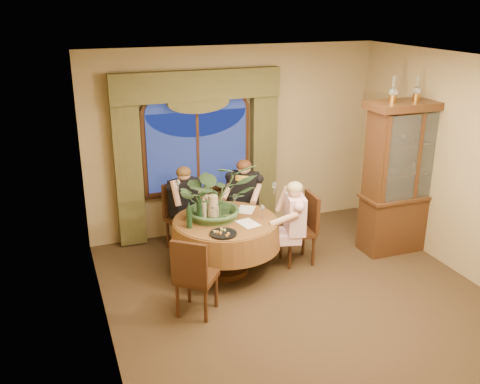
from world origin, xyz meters
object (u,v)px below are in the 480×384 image
object	(u,v)px
oil_lamp_right	(440,86)
wine_bottle_3	(204,209)
person_pink	(295,226)
chair_right	(297,230)
chair_back_right	(238,212)
person_scarf	(244,201)
stoneware_vase	(213,207)
wine_bottle_1	(189,215)
wine_bottle_2	(199,211)
oil_lamp_left	(393,89)
oil_lamp_center	(417,88)
centerpiece_plant	(216,169)
chair_front_left	(197,275)
olive_bowl	(228,218)
chair_back	(184,218)
wine_bottle_0	(199,206)
person_back	(184,208)
dining_table	(226,246)
china_cabinet	(407,177)

from	to	relation	value
oil_lamp_right	wine_bottle_3	distance (m)	3.56
person_pink	oil_lamp_right	bearing A→B (deg)	-75.10
chair_right	chair_back_right	xyz separation A→B (m)	(-0.54, 0.86, 0.00)
person_scarf	stoneware_vase	xyz separation A→B (m)	(-0.70, -0.71, 0.27)
wine_bottle_1	wine_bottle_2	size ratio (longest dim) A/B	1.00
oil_lamp_left	wine_bottle_2	size ratio (longest dim) A/B	1.03
oil_lamp_center	centerpiece_plant	bearing A→B (deg)	173.27
oil_lamp_right	chair_front_left	bearing A→B (deg)	-170.09
oil_lamp_center	chair_back_right	xyz separation A→B (m)	(-2.16, 0.97, -1.83)
chair_front_left	centerpiece_plant	size ratio (longest dim) A/B	0.84
wine_bottle_2	chair_back_right	bearing A→B (deg)	44.52
olive_bowl	chair_back	bearing A→B (deg)	112.59
oil_lamp_right	wine_bottle_1	xyz separation A→B (m)	(-3.49, 0.08, -1.40)
person_scarf	wine_bottle_1	size ratio (longest dim) A/B	3.86
stoneware_vase	wine_bottle_0	world-z (taller)	wine_bottle_0
person_back	wine_bottle_2	size ratio (longest dim) A/B	3.75
person_scarf	oil_lamp_left	bearing A→B (deg)	-175.18
chair_back	wine_bottle_3	xyz separation A→B (m)	(0.06, -0.81, 0.44)
person_back	wine_bottle_0	world-z (taller)	person_back
person_back	wine_bottle_0	xyz separation A→B (m)	(0.02, -0.73, 0.30)
wine_bottle_1	person_back	bearing A→B (deg)	79.41
chair_right	centerpiece_plant	distance (m)	1.43
chair_back_right	person_scarf	world-z (taller)	person_scarf
dining_table	oil_lamp_left	distance (m)	2.98
oil_lamp_right	stoneware_vase	bearing A→B (deg)	175.14
china_cabinet	stoneware_vase	distance (m)	2.78
olive_bowl	chair_front_left	bearing A→B (deg)	-129.78
olive_bowl	wine_bottle_3	xyz separation A→B (m)	(-0.30, 0.07, 0.14)
person_scarf	dining_table	bearing A→B (deg)	90.00
china_cabinet	oil_lamp_left	xyz separation A→B (m)	(-0.37, 0.00, 1.24)
oil_lamp_left	wine_bottle_2	bearing A→B (deg)	176.13
chair_back_right	chair_back	bearing A→B (deg)	25.79
chair_back_right	person_back	xyz separation A→B (m)	(-0.78, 0.11, 0.14)
oil_lamp_center	oil_lamp_right	xyz separation A→B (m)	(0.37, 0.00, 0.00)
wine_bottle_1	chair_back	bearing A→B (deg)	80.15
china_cabinet	chair_back	bearing A→B (deg)	160.74
centerpiece_plant	dining_table	bearing A→B (deg)	-62.95
chair_right	centerpiece_plant	bearing A→B (deg)	82.61
chair_back_right	wine_bottle_3	bearing A→B (deg)	75.59
dining_table	chair_back_right	xyz separation A→B (m)	(0.47, 0.80, 0.10)
oil_lamp_center	chair_front_left	distance (m)	3.78
dining_table	oil_lamp_left	world-z (taller)	oil_lamp_left
wine_bottle_2	wine_bottle_3	bearing A→B (deg)	35.59
wine_bottle_0	wine_bottle_1	world-z (taller)	same
chair_back_right	chair_right	bearing A→B (deg)	152.41
chair_right	china_cabinet	bearing A→B (deg)	-90.43
olive_bowl	wine_bottle_1	distance (m)	0.56
chair_front_left	centerpiece_plant	bearing A→B (deg)	97.78
chair_front_left	person_back	bearing A→B (deg)	117.46
chair_back_right	wine_bottle_2	size ratio (longest dim) A/B	2.91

